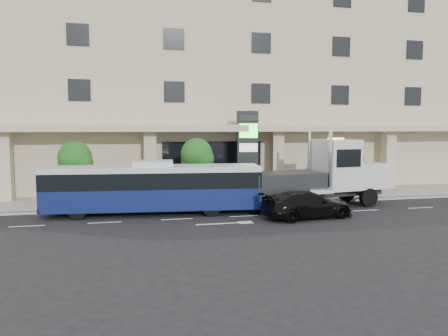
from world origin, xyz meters
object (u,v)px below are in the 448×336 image
object	(u,v)px
tow_truck	(323,176)
black_sedan	(307,205)
city_bus	(153,187)
signage_pylon	(247,152)

from	to	relation	value
tow_truck	black_sedan	size ratio (longest dim) A/B	2.04
black_sedan	city_bus	bearing A→B (deg)	61.68
city_bus	black_sedan	xyz separation A→B (m)	(8.61, -3.19, -0.87)
city_bus	signage_pylon	bearing A→B (deg)	41.49
signage_pylon	tow_truck	bearing A→B (deg)	-48.70
tow_truck	signage_pylon	size ratio (longest dim) A/B	1.74
city_bus	black_sedan	distance (m)	9.22
tow_truck	black_sedan	xyz separation A→B (m)	(-2.50, -3.26, -1.27)
signage_pylon	black_sedan	bearing A→B (deg)	-75.59
city_bus	signage_pylon	distance (m)	9.33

